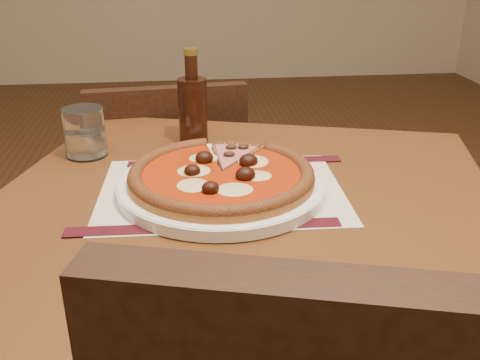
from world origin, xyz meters
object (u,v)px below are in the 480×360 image
(plate, at_px, (222,185))
(bottle, at_px, (193,108))
(water_glass, at_px, (85,132))
(pizza, at_px, (221,174))
(table, at_px, (241,258))
(chair_far, at_px, (170,203))

(plate, height_order, bottle, bottle)
(water_glass, relative_size, bottle, 0.49)
(pizza, bearing_deg, bottle, 99.07)
(table, xyz_separation_m, plate, (-0.03, 0.05, 0.11))
(table, xyz_separation_m, chair_far, (-0.13, 0.59, -0.18))
(pizza, relative_size, bottle, 1.58)
(table, distance_m, pizza, 0.14)
(chair_far, relative_size, bottle, 4.27)
(pizza, height_order, water_glass, water_glass)
(chair_far, xyz_separation_m, bottle, (0.07, -0.31, 0.36))
(bottle, bearing_deg, chair_far, 101.95)
(table, distance_m, water_glass, 0.39)
(plate, xyz_separation_m, pizza, (-0.00, -0.00, 0.02))
(chair_far, distance_m, pizza, 0.63)
(pizza, bearing_deg, chair_far, 100.73)
(water_glass, bearing_deg, pizza, -38.13)
(table, bearing_deg, plate, 120.79)
(table, distance_m, chair_far, 0.63)
(table, height_order, plate, plate)
(chair_far, bearing_deg, water_glass, 62.17)
(chair_far, xyz_separation_m, pizza, (0.10, -0.54, 0.32))
(plate, height_order, water_glass, water_glass)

